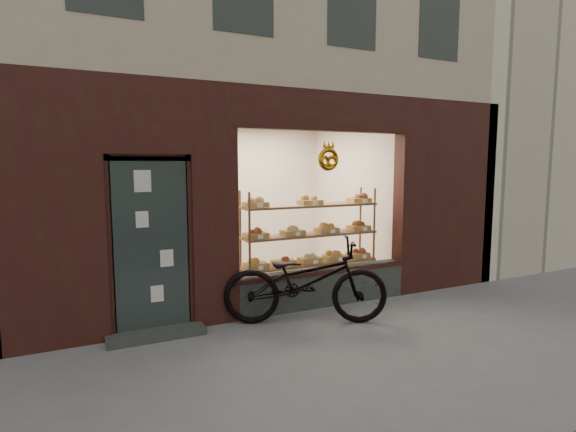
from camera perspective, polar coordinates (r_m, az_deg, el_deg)
ground at (r=4.95m, az=12.79°, el=-18.46°), size 90.00×90.00×0.00m
neighbor_right at (r=15.53m, az=29.12°, el=14.77°), size 12.00×7.00×9.00m
display_shelf at (r=6.98m, az=2.80°, el=-3.70°), size 2.20×0.45×1.70m
bicycle at (r=5.93m, az=2.25°, el=-8.26°), size 2.26×1.55×1.12m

